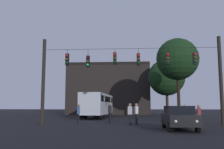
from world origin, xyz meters
TOP-DOWN VIEW (x-y plane):
  - ground_plane at (0.00, 24.50)m, footprint 168.00×168.00m
  - overhead_signal_span at (-0.05, 14.41)m, footprint 14.47×0.44m
  - city_bus at (-4.11, 26.78)m, footprint 3.06×11.11m
  - car_near_right at (3.11, 10.95)m, footprint 1.84×4.35m
  - pedestrian_crossing_left at (5.20, 14.04)m, footprint 0.26×0.37m
  - pedestrian_crossing_center at (4.74, 16.70)m, footprint 0.34×0.42m
  - pedestrian_crossing_right at (-1.77, 16.57)m, footprint 0.34×0.42m
  - pedestrian_near_bus at (-4.45, 15.95)m, footprint 0.33×0.41m
  - pedestrian_trailing at (-0.02, 14.53)m, footprint 0.35×0.42m
  - pedestrian_far_side at (0.51, 15.57)m, footprint 0.32×0.41m
  - corner_building at (-3.79, 42.04)m, footprint 14.60×9.65m
  - tree_left_silhouette at (5.79, 24.78)m, footprint 5.08×5.08m
  - tree_behind_building at (5.89, 34.68)m, footprint 5.85×5.85m

SIDE VIEW (x-z plane):
  - ground_plane at x=0.00m, z-range 0.00..0.00m
  - car_near_right at x=3.11m, z-range 0.04..1.56m
  - pedestrian_crossing_left at x=5.20m, z-range 0.10..1.70m
  - pedestrian_crossing_center at x=4.74m, z-range 0.10..1.73m
  - pedestrian_near_bus at x=-4.45m, z-range 0.11..1.80m
  - pedestrian_trailing at x=-0.02m, z-range 0.12..1.83m
  - pedestrian_far_side at x=0.51m, z-range 0.12..1.85m
  - pedestrian_crossing_right at x=-1.77m, z-range 0.13..1.90m
  - city_bus at x=-4.11m, z-range 0.37..3.37m
  - overhead_signal_span at x=-0.05m, z-range 0.64..7.67m
  - corner_building at x=-3.79m, z-range 0.00..9.09m
  - tree_behind_building at x=5.89m, z-range 1.54..10.51m
  - tree_left_silhouette at x=5.79m, z-range 2.27..11.94m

